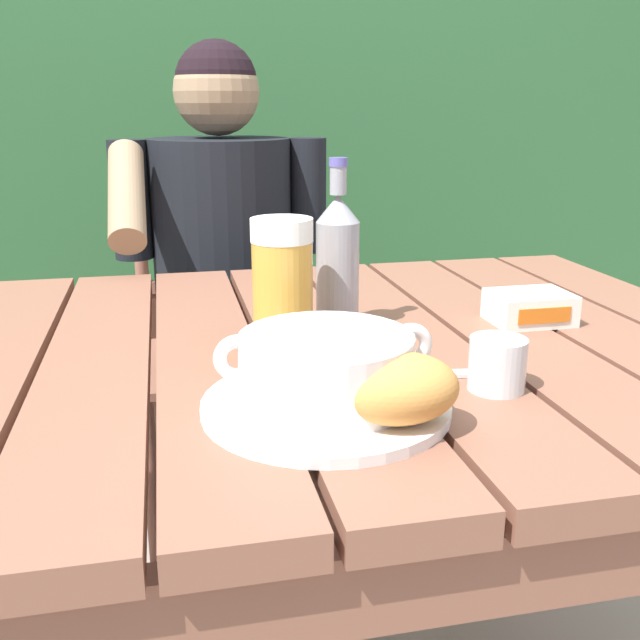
{
  "coord_description": "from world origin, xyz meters",
  "views": [
    {
      "loc": [
        -0.19,
        -0.92,
        1.09
      ],
      "look_at": [
        -0.02,
        -0.13,
        0.84
      ],
      "focal_mm": 40.26,
      "sensor_mm": 36.0,
      "label": 1
    }
  ],
  "objects_px": {
    "beer_glass": "(282,285)",
    "butter_tub": "(530,307)",
    "soup_bowl": "(326,366)",
    "chair_near_diner": "(222,351)",
    "water_glass_small": "(497,364)",
    "table_knife": "(420,374)",
    "person_eating": "(224,271)",
    "serving_plate": "(326,405)",
    "beer_bottle": "(338,260)",
    "bread_roll": "(399,388)"
  },
  "relations": [
    {
      "from": "beer_glass",
      "to": "butter_tub",
      "type": "height_order",
      "value": "beer_glass"
    },
    {
      "from": "soup_bowl",
      "to": "butter_tub",
      "type": "relative_size",
      "value": 2.01
    },
    {
      "from": "chair_near_diner",
      "to": "water_glass_small",
      "type": "bearing_deg",
      "value": -78.41
    },
    {
      "from": "beer_glass",
      "to": "water_glass_small",
      "type": "height_order",
      "value": "beer_glass"
    },
    {
      "from": "soup_bowl",
      "to": "table_knife",
      "type": "distance_m",
      "value": 0.16
    },
    {
      "from": "person_eating",
      "to": "serving_plate",
      "type": "bearing_deg",
      "value": -88.26
    },
    {
      "from": "chair_near_diner",
      "to": "beer_bottle",
      "type": "height_order",
      "value": "beer_bottle"
    },
    {
      "from": "soup_bowl",
      "to": "beer_bottle",
      "type": "relative_size",
      "value": 0.96
    },
    {
      "from": "serving_plate",
      "to": "beer_bottle",
      "type": "height_order",
      "value": "beer_bottle"
    },
    {
      "from": "soup_bowl",
      "to": "butter_tub",
      "type": "xyz_separation_m",
      "value": [
        0.37,
        0.25,
        -0.03
      ]
    },
    {
      "from": "chair_near_diner",
      "to": "butter_tub",
      "type": "distance_m",
      "value": 1.02
    },
    {
      "from": "beer_bottle",
      "to": "water_glass_small",
      "type": "relative_size",
      "value": 3.73
    },
    {
      "from": "person_eating",
      "to": "soup_bowl",
      "type": "distance_m",
      "value": 0.94
    },
    {
      "from": "chair_near_diner",
      "to": "soup_bowl",
      "type": "xyz_separation_m",
      "value": [
        0.03,
        -1.13,
        0.37
      ]
    },
    {
      "from": "person_eating",
      "to": "beer_glass",
      "type": "distance_m",
      "value": 0.74
    },
    {
      "from": "soup_bowl",
      "to": "beer_glass",
      "type": "distance_m",
      "value": 0.21
    },
    {
      "from": "chair_near_diner",
      "to": "beer_glass",
      "type": "xyz_separation_m",
      "value": [
        0.01,
        -0.92,
        0.41
      ]
    },
    {
      "from": "person_eating",
      "to": "beer_bottle",
      "type": "distance_m",
      "value": 0.68
    },
    {
      "from": "chair_near_diner",
      "to": "beer_bottle",
      "type": "bearing_deg",
      "value": -82.78
    },
    {
      "from": "chair_near_diner",
      "to": "water_glass_small",
      "type": "xyz_separation_m",
      "value": [
        0.23,
        -1.11,
        0.35
      ]
    },
    {
      "from": "beer_glass",
      "to": "beer_bottle",
      "type": "distance_m",
      "value": 0.12
    },
    {
      "from": "person_eating",
      "to": "table_knife",
      "type": "xyz_separation_m",
      "value": [
        0.16,
        -0.86,
        0.06
      ]
    },
    {
      "from": "beer_glass",
      "to": "bread_roll",
      "type": "bearing_deg",
      "value": -76.13
    },
    {
      "from": "beer_bottle",
      "to": "table_knife",
      "type": "xyz_separation_m",
      "value": [
        0.05,
        -0.21,
        -0.1
      ]
    },
    {
      "from": "person_eating",
      "to": "beer_bottle",
      "type": "bearing_deg",
      "value": -80.38
    },
    {
      "from": "bread_roll",
      "to": "beer_glass",
      "type": "distance_m",
      "value": 0.29
    },
    {
      "from": "beer_glass",
      "to": "beer_bottle",
      "type": "height_order",
      "value": "beer_bottle"
    },
    {
      "from": "serving_plate",
      "to": "bread_roll",
      "type": "xyz_separation_m",
      "value": [
        0.06,
        -0.07,
        0.04
      ]
    },
    {
      "from": "beer_glass",
      "to": "butter_tub",
      "type": "xyz_separation_m",
      "value": [
        0.38,
        0.04,
        -0.06
      ]
    },
    {
      "from": "chair_near_diner",
      "to": "person_eating",
      "type": "relative_size",
      "value": 0.73
    },
    {
      "from": "beer_glass",
      "to": "butter_tub",
      "type": "distance_m",
      "value": 0.39
    },
    {
      "from": "person_eating",
      "to": "chair_near_diner",
      "type": "bearing_deg",
      "value": 89.16
    },
    {
      "from": "water_glass_small",
      "to": "chair_near_diner",
      "type": "bearing_deg",
      "value": 101.59
    },
    {
      "from": "person_eating",
      "to": "butter_tub",
      "type": "distance_m",
      "value": 0.79
    },
    {
      "from": "butter_tub",
      "to": "table_knife",
      "type": "relative_size",
      "value": 0.81
    },
    {
      "from": "beer_bottle",
      "to": "butter_tub",
      "type": "height_order",
      "value": "beer_bottle"
    },
    {
      "from": "beer_glass",
      "to": "beer_bottle",
      "type": "bearing_deg",
      "value": 39.16
    },
    {
      "from": "butter_tub",
      "to": "water_glass_small",
      "type": "bearing_deg",
      "value": -125.29
    },
    {
      "from": "beer_glass",
      "to": "chair_near_diner",
      "type": "bearing_deg",
      "value": 90.93
    },
    {
      "from": "butter_tub",
      "to": "table_knife",
      "type": "height_order",
      "value": "butter_tub"
    },
    {
      "from": "beer_glass",
      "to": "butter_tub",
      "type": "bearing_deg",
      "value": 5.98
    },
    {
      "from": "beer_glass",
      "to": "person_eating",
      "type": "bearing_deg",
      "value": 91.41
    },
    {
      "from": "beer_glass",
      "to": "serving_plate",
      "type": "bearing_deg",
      "value": -87.12
    },
    {
      "from": "butter_tub",
      "to": "chair_near_diner",
      "type": "bearing_deg",
      "value": 114.08
    },
    {
      "from": "chair_near_diner",
      "to": "bread_roll",
      "type": "xyz_separation_m",
      "value": [
        0.08,
        -1.2,
        0.37
      ]
    },
    {
      "from": "soup_bowl",
      "to": "water_glass_small",
      "type": "relative_size",
      "value": 3.59
    },
    {
      "from": "bread_roll",
      "to": "table_knife",
      "type": "relative_size",
      "value": 0.84
    },
    {
      "from": "bread_roll",
      "to": "person_eating",
      "type": "bearing_deg",
      "value": 94.92
    },
    {
      "from": "beer_bottle",
      "to": "water_glass_small",
      "type": "bearing_deg",
      "value": -65.68
    },
    {
      "from": "water_glass_small",
      "to": "table_knife",
      "type": "height_order",
      "value": "water_glass_small"
    }
  ]
}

